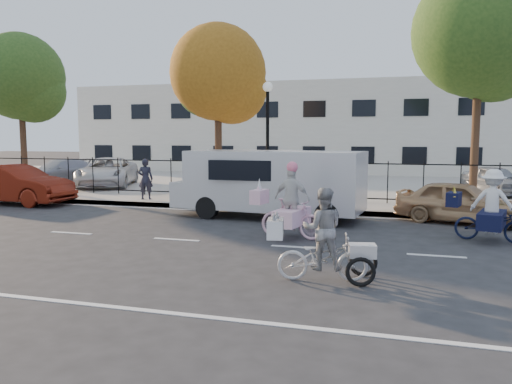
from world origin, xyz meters
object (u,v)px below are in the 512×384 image
(bull_bike, at_px, (491,213))
(red_sedan, at_px, (14,185))
(lamppost, at_px, (268,120))
(white_van, at_px, (271,181))
(pedestrian, at_px, (146,179))
(lot_car_b, at_px, (108,172))
(zebra_trike, at_px, (323,245))
(lot_car_a, at_px, (60,171))
(unicorn_bike, at_px, (291,210))
(gold_sedan, at_px, (460,202))
(lot_car_d, at_px, (494,180))

(bull_bike, xyz_separation_m, red_sedan, (-15.89, 2.33, 0.04))
(lamppost, height_order, white_van, lamppost)
(lamppost, distance_m, pedestrian, 5.09)
(red_sedan, bearing_deg, lot_car_b, -2.86)
(zebra_trike, bearing_deg, lot_car_a, 39.04)
(lot_car_a, bearing_deg, unicorn_bike, -13.09)
(pedestrian, bearing_deg, zebra_trike, 119.16)
(lamppost, distance_m, bull_bike, 8.74)
(white_van, bearing_deg, gold_sedan, 12.99)
(lamppost, bearing_deg, white_van, -73.08)
(lot_car_b, bearing_deg, white_van, -52.83)
(red_sedan, relative_size, pedestrian, 2.90)
(unicorn_bike, height_order, lot_car_a, unicorn_bike)
(lamppost, relative_size, unicorn_bike, 2.24)
(zebra_trike, relative_size, bull_bike, 0.99)
(unicorn_bike, height_order, red_sedan, unicorn_bike)
(unicorn_bike, bearing_deg, lot_car_d, -21.01)
(red_sedan, xyz_separation_m, gold_sedan, (15.49, 0.27, -0.12))
(unicorn_bike, bearing_deg, zebra_trike, -148.65)
(zebra_trike, distance_m, lot_car_b, 17.31)
(unicorn_bike, xyz_separation_m, bull_bike, (4.68, 0.96, -0.01))
(lot_car_d, bearing_deg, bull_bike, -120.63)
(zebra_trike, bearing_deg, unicorn_bike, 10.21)
(lamppost, bearing_deg, gold_sedan, -19.70)
(zebra_trike, height_order, pedestrian, pedestrian)
(pedestrian, bearing_deg, white_van, 144.88)
(unicorn_bike, relative_size, pedestrian, 1.25)
(gold_sedan, height_order, lot_car_a, lot_car_a)
(gold_sedan, relative_size, lot_car_a, 0.87)
(bull_bike, bearing_deg, unicorn_bike, 116.91)
(gold_sedan, bearing_deg, bull_bike, -153.87)
(zebra_trike, xyz_separation_m, gold_sedan, (2.97, 6.96, -0.02))
(zebra_trike, height_order, lot_car_a, zebra_trike)
(lamppost, height_order, pedestrian, lamppost)
(zebra_trike, distance_m, lot_car_a, 20.05)
(zebra_trike, xyz_separation_m, bull_bike, (3.37, 4.37, 0.06))
(lamppost, distance_m, lot_car_a, 12.64)
(unicorn_bike, bearing_deg, lamppost, 30.46)
(gold_sedan, distance_m, pedestrian, 10.99)
(bull_bike, bearing_deg, pedestrian, 86.25)
(bull_bike, xyz_separation_m, lot_car_b, (-15.53, 7.96, 0.13))
(zebra_trike, distance_m, bull_bike, 5.52)
(bull_bike, height_order, gold_sedan, bull_bike)
(lamppost, distance_m, zebra_trike, 10.19)
(lamppost, relative_size, red_sedan, 0.97)
(zebra_trike, xyz_separation_m, lot_car_a, (-15.32, 12.93, 0.12))
(lamppost, distance_m, red_sedan, 9.72)
(lamppost, bearing_deg, unicorn_bike, -69.89)
(lot_car_d, bearing_deg, pedestrian, -178.14)
(zebra_trike, relative_size, unicorn_bike, 1.00)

